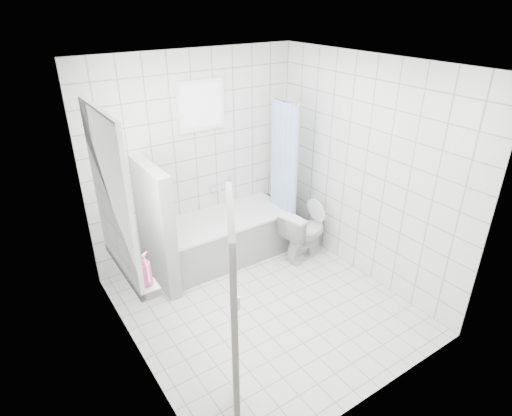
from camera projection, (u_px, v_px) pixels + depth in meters
ground at (264, 306)px, 4.80m from camera, size 3.00×3.00×0.00m
ceiling at (267, 64)px, 3.63m from camera, size 3.00×3.00×0.00m
wall_back at (196, 158)px, 5.33m from camera, size 2.80×0.02×2.60m
wall_front at (383, 277)px, 3.10m from camera, size 2.80×0.02×2.60m
wall_left at (126, 243)px, 3.52m from camera, size 0.02×3.00×2.60m
wall_right at (365, 172)px, 4.91m from camera, size 0.02×3.00×2.60m
window_left at (115, 196)px, 3.63m from camera, size 0.01×0.90×1.40m
window_back at (202, 106)px, 5.05m from camera, size 0.50×0.01×0.50m
window_sill at (131, 267)px, 3.98m from camera, size 0.18×1.02×0.08m
door at (234, 336)px, 2.99m from camera, size 0.43×0.72×2.00m
bathtub at (225, 237)px, 5.58m from camera, size 1.71×0.77×0.58m
partition_wall at (156, 227)px, 4.88m from camera, size 0.15×0.85×1.50m
tiled_ledge at (283, 209)px, 6.35m from camera, size 0.40×0.24×0.55m
toilet at (304, 233)px, 5.58m from camera, size 0.74×0.51×0.69m
curtain_rod at (278, 98)px, 5.19m from camera, size 0.02×0.80×0.02m
shower_curtain at (282, 171)px, 5.50m from camera, size 0.14×0.48×1.78m
tub_faucet at (217, 188)px, 5.63m from camera, size 0.18×0.06×0.06m
sill_bottles at (135, 258)px, 3.82m from camera, size 0.18×0.65×0.30m
ledge_bottles at (287, 185)px, 6.15m from camera, size 0.18×0.13×0.27m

